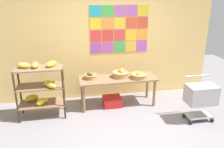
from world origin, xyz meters
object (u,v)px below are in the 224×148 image
banana_shelf_unit (40,86)px  display_table (118,81)px  fruit_basket_left (139,75)px  fruit_basket_centre (121,74)px  fruit_basket_back_left (90,76)px  shopping_cart (201,96)px  produce_crate_under_table (112,101)px

banana_shelf_unit → display_table: bearing=7.2°
display_table → fruit_basket_left: size_ratio=4.57×
display_table → fruit_basket_centre: 0.17m
fruit_basket_left → fruit_basket_back_left: size_ratio=1.25×
fruit_basket_centre → shopping_cart: bearing=-36.3°
fruit_basket_back_left → produce_crate_under_table: fruit_basket_back_left is taller
fruit_basket_centre → fruit_basket_left: bearing=-19.9°
fruit_basket_left → produce_crate_under_table: size_ratio=0.93×
banana_shelf_unit → produce_crate_under_table: size_ratio=2.94×
display_table → fruit_basket_centre: (0.07, 0.04, 0.15)m
banana_shelf_unit → fruit_basket_left: bearing=2.9°
fruit_basket_left → fruit_basket_back_left: 1.06m
fruit_basket_left → shopping_cart: 1.32m
banana_shelf_unit → fruit_basket_centre: banana_shelf_unit is taller
banana_shelf_unit → shopping_cart: size_ratio=1.32×
banana_shelf_unit → fruit_basket_left: banana_shelf_unit is taller
banana_shelf_unit → fruit_basket_centre: bearing=8.2°
fruit_basket_centre → produce_crate_under_table: size_ratio=0.93×
fruit_basket_left → fruit_basket_back_left: (-1.04, 0.17, 0.01)m
banana_shelf_unit → display_table: size_ratio=0.69×
fruit_basket_back_left → fruit_basket_left: bearing=-9.1°
display_table → produce_crate_under_table: (-0.14, -0.03, -0.46)m
fruit_basket_left → fruit_basket_centre: (-0.38, 0.14, 0.01)m
fruit_basket_back_left → banana_shelf_unit: bearing=-165.1°
produce_crate_under_table → fruit_basket_left: bearing=-6.4°
display_table → produce_crate_under_table: 0.48m
fruit_basket_back_left → display_table: bearing=-6.5°
produce_crate_under_table → shopping_cart: bearing=-30.6°
produce_crate_under_table → shopping_cart: shopping_cart is taller
fruit_basket_left → shopping_cart: bearing=-41.3°
fruit_basket_left → fruit_basket_centre: size_ratio=1.00×
banana_shelf_unit → display_table: (1.61, 0.20, -0.10)m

